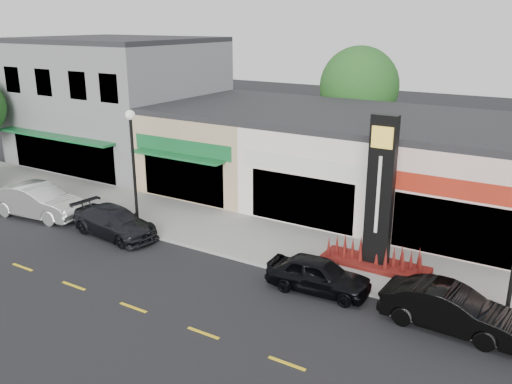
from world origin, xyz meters
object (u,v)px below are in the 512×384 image
(car_black_sedan, at_px, (318,275))
(car_white_van, at_px, (38,201))
(lamp_west_near, at_px, (133,157))
(pylon_sign, at_px, (378,216))
(car_dark_sedan, at_px, (115,222))
(car_black_conv, at_px, (450,309))

(car_black_sedan, bearing_deg, car_white_van, 87.09)
(lamp_west_near, relative_size, pylon_sign, 0.91)
(lamp_west_near, height_order, car_dark_sedan, lamp_west_near)
(lamp_west_near, height_order, pylon_sign, pylon_sign)
(car_white_van, bearing_deg, pylon_sign, -86.50)
(car_black_sedan, xyz_separation_m, car_black_conv, (4.62, -0.09, 0.06))
(car_white_van, bearing_deg, lamp_west_near, -82.92)
(car_dark_sedan, height_order, car_black_sedan, car_dark_sedan)
(car_white_van, relative_size, car_black_conv, 1.16)
(car_white_van, bearing_deg, car_black_conv, -96.48)
(lamp_west_near, bearing_deg, car_black_conv, -4.55)
(pylon_sign, bearing_deg, car_white_van, -169.45)
(pylon_sign, bearing_deg, car_dark_sedan, -165.89)
(lamp_west_near, xyz_separation_m, car_black_conv, (14.47, -1.15, -2.77))
(pylon_sign, bearing_deg, car_black_sedan, -112.50)
(car_black_sedan, distance_m, car_black_conv, 4.62)
(pylon_sign, height_order, car_white_van, pylon_sign)
(car_black_sedan, height_order, car_black_conv, car_black_conv)
(pylon_sign, distance_m, car_dark_sedan, 11.77)
(car_black_conv, bearing_deg, lamp_west_near, 87.26)
(lamp_west_near, xyz_separation_m, car_white_van, (-5.37, -1.35, -2.65))
(car_dark_sedan, bearing_deg, pylon_sign, -70.23)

